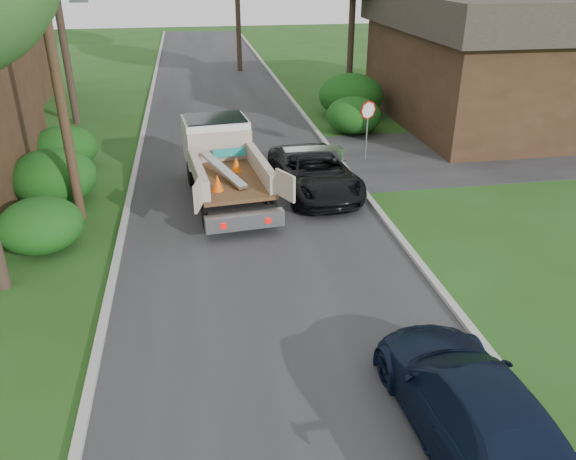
{
  "coord_description": "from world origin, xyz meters",
  "views": [
    {
      "loc": [
        -1.74,
        -12.31,
        7.61
      ],
      "look_at": [
        0.5,
        0.62,
        1.2
      ],
      "focal_mm": 35.0,
      "sensor_mm": 36.0,
      "label": 1
    }
  ],
  "objects_px": {
    "utility_pole": "(53,53)",
    "house_right": "(492,57)",
    "navy_suv": "(472,404)",
    "flatbed_truck": "(222,156)",
    "black_pickup": "(315,172)",
    "stop_sign": "(368,118)"
  },
  "relations": [
    {
      "from": "utility_pole",
      "to": "black_pickup",
      "type": "height_order",
      "value": "utility_pole"
    },
    {
      "from": "flatbed_truck",
      "to": "black_pickup",
      "type": "relative_size",
      "value": 1.24
    },
    {
      "from": "house_right",
      "to": "navy_suv",
      "type": "bearing_deg",
      "value": -117.87
    },
    {
      "from": "stop_sign",
      "to": "black_pickup",
      "type": "distance_m",
      "value": 4.23
    },
    {
      "from": "flatbed_truck",
      "to": "navy_suv",
      "type": "relative_size",
      "value": 1.29
    },
    {
      "from": "utility_pole",
      "to": "navy_suv",
      "type": "distance_m",
      "value": 14.08
    },
    {
      "from": "flatbed_truck",
      "to": "utility_pole",
      "type": "bearing_deg",
      "value": -166.18
    },
    {
      "from": "navy_suv",
      "to": "house_right",
      "type": "bearing_deg",
      "value": -120.2
    },
    {
      "from": "stop_sign",
      "to": "utility_pole",
      "type": "xyz_separation_m",
      "value": [
        -10.68,
        -4.02,
        3.4
      ]
    },
    {
      "from": "stop_sign",
      "to": "house_right",
      "type": "xyz_separation_m",
      "value": [
        7.8,
        5.0,
        1.38
      ]
    },
    {
      "from": "utility_pole",
      "to": "house_right",
      "type": "relative_size",
      "value": 0.77
    },
    {
      "from": "flatbed_truck",
      "to": "house_right",
      "type": "bearing_deg",
      "value": 22.33
    },
    {
      "from": "utility_pole",
      "to": "navy_suv",
      "type": "relative_size",
      "value": 1.97
    },
    {
      "from": "navy_suv",
      "to": "black_pickup",
      "type": "bearing_deg",
      "value": -91.34
    },
    {
      "from": "stop_sign",
      "to": "navy_suv",
      "type": "bearing_deg",
      "value": -100.05
    },
    {
      "from": "stop_sign",
      "to": "black_pickup",
      "type": "bearing_deg",
      "value": -133.06
    },
    {
      "from": "stop_sign",
      "to": "house_right",
      "type": "height_order",
      "value": "house_right"
    },
    {
      "from": "house_right",
      "to": "stop_sign",
      "type": "bearing_deg",
      "value": -147.34
    },
    {
      "from": "house_right",
      "to": "flatbed_truck",
      "type": "relative_size",
      "value": 1.98
    },
    {
      "from": "black_pickup",
      "to": "house_right",
      "type": "bearing_deg",
      "value": 32.61
    },
    {
      "from": "flatbed_truck",
      "to": "navy_suv",
      "type": "distance_m",
      "value": 12.78
    },
    {
      "from": "stop_sign",
      "to": "house_right",
      "type": "relative_size",
      "value": 0.19
    }
  ]
}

